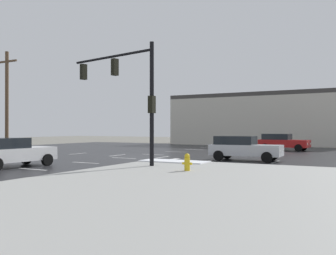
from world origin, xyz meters
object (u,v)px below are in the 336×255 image
at_px(sedan_red, 282,142).
at_px(sedan_white, 10,152).
at_px(fire_hydrant, 187,162).
at_px(sedan_silver, 243,148).
at_px(traffic_signal_mast, 128,85).
at_px(utility_pole_mid, 7,100).

distance_m(sedan_red, sedan_white, 24.53).
xyz_separation_m(fire_hydrant, sedan_white, (-9.30, -2.23, 0.32)).
bearing_deg(sedan_silver, sedan_white, -134.56).
xyz_separation_m(sedan_white, sedan_silver, (9.60, 10.11, 0.00)).
xyz_separation_m(traffic_signal_mast, fire_hydrant, (4.24, -1.44, -3.94)).
relative_size(traffic_signal_mast, sedan_red, 1.39).
distance_m(fire_hydrant, sedan_white, 9.57).
xyz_separation_m(sedan_red, sedan_silver, (-0.10, -12.43, 0.00)).
height_order(traffic_signal_mast, utility_pole_mid, utility_pole_mid).
bearing_deg(sedan_red, traffic_signal_mast, -98.57).
xyz_separation_m(fire_hydrant, sedan_silver, (0.30, 7.88, 0.32)).
bearing_deg(sedan_silver, fire_hydrant, -93.19).
bearing_deg(utility_pole_mid, sedan_silver, 10.31).
bearing_deg(traffic_signal_mast, sedan_red, -93.51).
height_order(traffic_signal_mast, fire_hydrant, traffic_signal_mast).
bearing_deg(sedan_white, sedan_silver, -39.88).
bearing_deg(fire_hydrant, sedan_white, -166.53).
distance_m(traffic_signal_mast, fire_hydrant, 5.97).
height_order(fire_hydrant, utility_pole_mid, utility_pole_mid).
bearing_deg(utility_pole_mid, sedan_red, 40.38).
distance_m(fire_hydrant, sedan_red, 20.32).
height_order(sedan_white, utility_pole_mid, utility_pole_mid).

